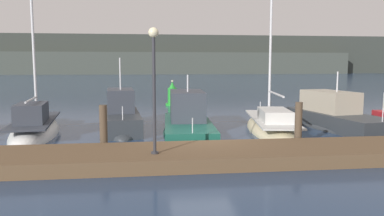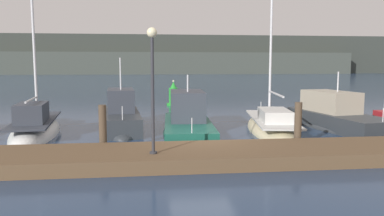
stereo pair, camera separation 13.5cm
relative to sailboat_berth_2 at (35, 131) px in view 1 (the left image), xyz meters
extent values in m
plane|color=navy|center=(7.33, -3.86, -0.16)|extent=(400.00, 400.00, 0.00)
cube|color=brown|center=(7.33, -5.85, 0.06)|extent=(28.54, 2.80, 0.45)
cylinder|color=#4C3D2D|center=(3.61, -4.20, 0.74)|extent=(0.28, 0.28, 1.80)
cylinder|color=#4C3D2D|center=(11.06, -4.20, 0.74)|extent=(0.28, 0.28, 1.81)
ellipsoid|color=white|center=(-0.01, 0.08, -0.16)|extent=(2.84, 7.25, 1.46)
cube|color=#333842|center=(-0.01, 0.08, 0.50)|extent=(2.39, 6.09, 0.08)
cube|color=#333842|center=(0.09, -0.76, 0.96)|extent=(1.46, 2.39, 0.84)
cylinder|color=silver|center=(-0.08, 0.64, 5.12)|extent=(0.12, 0.12, 9.23)
cylinder|color=silver|center=(0.09, -0.71, 1.54)|extent=(0.42, 2.71, 0.09)
cylinder|color=silver|center=(-0.41, 3.30, 0.75)|extent=(0.04, 0.04, 0.50)
ellipsoid|color=#2D3338|center=(3.91, 0.93, -0.16)|extent=(2.48, 6.43, 1.20)
cube|color=#2D3338|center=(3.91, 0.93, 0.27)|extent=(2.27, 5.79, 0.86)
cube|color=#333842|center=(3.85, 1.56, 1.27)|extent=(1.55, 2.87, 1.14)
cube|color=black|center=(3.73, 2.81, 1.44)|extent=(1.16, 0.34, 0.51)
cylinder|color=silver|center=(3.89, 1.06, 2.64)|extent=(0.07, 0.07, 1.59)
cylinder|color=silver|center=(4.15, -1.69, 1.00)|extent=(0.04, 0.04, 0.60)
ellipsoid|color=#195647|center=(7.11, -0.62, -0.16)|extent=(2.70, 7.33, 1.14)
cube|color=#195647|center=(7.11, -0.62, 0.13)|extent=(2.48, 6.60, 0.59)
cube|color=#333842|center=(7.15, 0.10, 1.12)|extent=(1.75, 3.25, 1.39)
cube|color=black|center=(7.22, 1.54, 1.33)|extent=(1.42, 0.34, 0.62)
cylinder|color=silver|center=(7.12, -0.48, 2.22)|extent=(0.07, 0.07, 0.80)
cylinder|color=silver|center=(6.96, -3.65, 0.73)|extent=(0.04, 0.04, 0.60)
ellipsoid|color=beige|center=(11.31, -0.23, -0.16)|extent=(3.28, 7.93, 1.22)
cube|color=silver|center=(11.31, -0.23, 0.42)|extent=(2.75, 6.66, 0.08)
cube|color=silver|center=(11.17, -1.14, 0.73)|extent=(1.64, 2.63, 0.54)
cylinder|color=silver|center=(11.41, 0.38, 4.98)|extent=(0.12, 0.12, 9.12)
cylinder|color=silver|center=(11.15, -1.30, 1.74)|extent=(0.60, 3.37, 0.09)
cylinder|color=silver|center=(11.85, 3.27, 0.67)|extent=(0.04, 0.04, 0.50)
ellipsoid|color=#2D3338|center=(14.85, -0.16, -0.16)|extent=(3.48, 7.38, 0.94)
cube|color=#2D3338|center=(14.85, -0.16, 0.24)|extent=(3.18, 6.65, 0.80)
cube|color=#A39984|center=(14.74, 0.54, 1.17)|extent=(2.10, 3.34, 1.08)
cube|color=black|center=(14.52, 1.94, 1.34)|extent=(1.45, 0.45, 0.49)
cylinder|color=silver|center=(14.83, -0.02, 2.23)|extent=(0.07, 0.07, 1.03)
cylinder|color=silver|center=(15.32, -3.10, 0.94)|extent=(0.04, 0.04, 0.60)
cylinder|color=green|center=(7.24, 11.86, -0.08)|extent=(1.08, 1.08, 0.16)
cylinder|color=green|center=(7.24, 11.86, 0.61)|extent=(0.72, 0.72, 1.23)
cone|color=green|center=(7.24, 11.86, 1.48)|extent=(0.50, 0.50, 0.50)
sphere|color=#F9EAB7|center=(7.24, 11.86, 1.78)|extent=(0.16, 0.16, 0.16)
cylinder|color=#2D2D33|center=(5.43, -6.32, 0.32)|extent=(0.24, 0.24, 0.06)
cylinder|color=#2D2D33|center=(5.43, -6.32, 2.14)|extent=(0.10, 0.10, 3.58)
sphere|color=#F9EAB7|center=(5.43, -6.32, 4.07)|extent=(0.32, 0.32, 0.32)
cube|color=#333833|center=(7.33, 120.82, 6.62)|extent=(240.00, 16.00, 13.56)
cube|color=#3F463F|center=(3.25, 110.82, 3.49)|extent=(144.00, 10.00, 7.30)
cube|color=#F4DB8C|center=(-30.80, 112.77, 2.64)|extent=(0.80, 0.10, 0.80)
cube|color=#F4DB8C|center=(-19.63, 112.77, 2.20)|extent=(0.80, 0.10, 0.80)
cube|color=#F4DB8C|center=(34.05, 112.77, 2.73)|extent=(0.80, 0.10, 0.80)
cube|color=#F4DB8C|center=(-15.51, 112.77, 2.22)|extent=(0.80, 0.10, 0.80)
cube|color=#F4DB8C|center=(49.30, 112.77, 3.85)|extent=(0.80, 0.10, 0.80)
cube|color=#F4DB8C|center=(63.98, 112.77, 1.47)|extent=(0.80, 0.10, 0.80)
cube|color=#F4DB8C|center=(39.15, 112.77, 3.40)|extent=(0.80, 0.10, 0.80)
cube|color=#F4DB8C|center=(31.11, 112.77, 5.78)|extent=(0.80, 0.10, 0.80)
cube|color=#F4DB8C|center=(1.29, 112.77, 1.23)|extent=(0.80, 0.10, 0.80)
camera|label=1|loc=(5.19, -17.99, 3.10)|focal=35.00mm
camera|label=2|loc=(5.32, -18.00, 3.10)|focal=35.00mm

